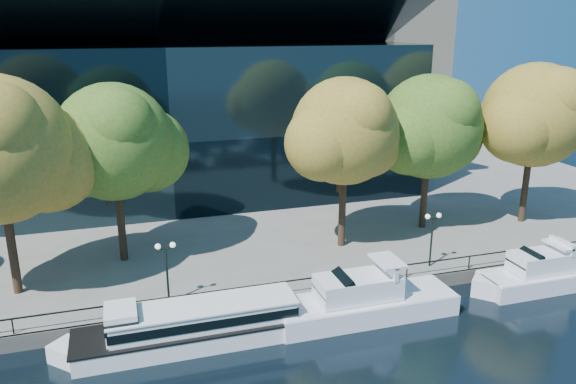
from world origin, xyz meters
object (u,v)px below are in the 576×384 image
object	(u,v)px
tree_5	(536,117)
lamp_1	(166,259)
cruiser_near	(358,301)
cruiser_far	(539,274)
lamp_2	(432,227)
tree_3	(347,134)
tree_4	(431,129)
tour_boat	(190,325)
tree_2	(116,144)
tree_1	(1,153)

from	to	relation	value
tree_5	lamp_1	bearing A→B (deg)	-169.18
cruiser_near	tree_5	world-z (taller)	tree_5
cruiser_far	lamp_1	size ratio (longest dim) A/B	2.61
cruiser_far	tree_5	world-z (taller)	tree_5
tree_5	lamp_2	xyz separation A→B (m)	(-13.11, -6.08, -6.31)
tree_5	cruiser_near	bearing A→B (deg)	-154.39
tree_3	tree_5	bearing A→B (deg)	1.72
tree_4	lamp_2	xyz separation A→B (m)	(-3.86, -7.36, -5.60)
tour_boat	lamp_1	bearing A→B (deg)	102.97
cruiser_near	tree_3	size ratio (longest dim) A/B	0.98
tree_5	tree_3	bearing A→B (deg)	-178.28
cruiser_far	tree_5	bearing A→B (deg)	56.06
tree_2	tree_5	distance (m)	34.21
tree_1	cruiser_far	bearing A→B (deg)	-12.92
cruiser_far	lamp_1	world-z (taller)	lamp_1
cruiser_far	tour_boat	bearing A→B (deg)	179.83
lamp_1	tree_1	bearing A→B (deg)	155.05
cruiser_near	tree_5	xyz separation A→B (m)	(20.42, 9.79, 9.13)
cruiser_far	tree_2	xyz separation A→B (m)	(-27.63, 11.37, 8.68)
cruiser_far	tree_3	xyz separation A→B (m)	(-11.02, 9.19, 8.92)
lamp_2	cruiser_near	bearing A→B (deg)	-153.09
cruiser_near	lamp_1	bearing A→B (deg)	161.97
tour_boat	cruiser_near	size ratio (longest dim) A/B	1.17
lamp_2	tree_2	bearing A→B (deg)	159.84
tour_boat	lamp_1	size ratio (longest dim) A/B	3.75
tree_2	lamp_1	bearing A→B (deg)	-73.11
cruiser_near	tree_1	distance (m)	23.87
tree_1	cruiser_near	bearing A→B (deg)	-21.19
tree_1	tree_4	world-z (taller)	tree_1
tour_boat	tree_5	bearing A→B (deg)	17.29
tour_boat	tree_5	distance (m)	33.71
tour_boat	tree_3	size ratio (longest dim) A/B	1.14
tree_3	lamp_2	distance (m)	9.33
tree_3	lamp_1	bearing A→B (deg)	-158.72
tree_2	cruiser_near	bearing A→B (deg)	-39.77
tree_3	lamp_1	world-z (taller)	tree_3
tour_boat	tree_3	world-z (taller)	tree_3
cruiser_near	tree_5	distance (m)	24.42
cruiser_near	tree_2	world-z (taller)	tree_2
tree_4	cruiser_far	bearing A→B (deg)	-76.19
tree_4	lamp_1	distance (m)	24.40
tour_boat	lamp_2	world-z (taller)	lamp_2
tree_4	tree_5	size ratio (longest dim) A/B	0.94
cruiser_near	tree_2	bearing A→B (deg)	140.23
tree_2	tree_3	xyz separation A→B (m)	(16.60, -2.18, 0.23)
cruiser_near	lamp_2	size ratio (longest dim) A/B	3.21
lamp_1	lamp_2	distance (m)	18.71
tour_boat	tree_3	bearing A→B (deg)	34.17
tree_1	tree_5	size ratio (longest dim) A/B	1.02
tour_boat	tree_2	distance (m)	14.52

